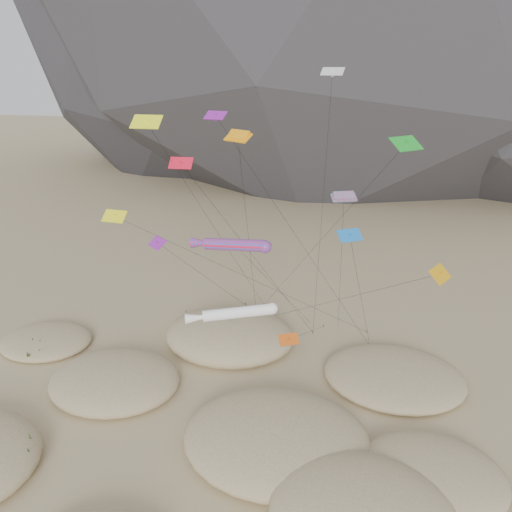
% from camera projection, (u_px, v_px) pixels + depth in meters
% --- Properties ---
extents(ground, '(500.00, 500.00, 0.00)m').
position_uv_depth(ground, '(209.00, 455.00, 38.88)').
color(ground, '#CCB789').
rests_on(ground, ground).
extents(dunes, '(49.15, 37.80, 3.82)m').
position_uv_depth(dunes, '(214.00, 413.00, 42.43)').
color(dunes, '#CCB789').
rests_on(dunes, ground).
extents(dune_grass, '(42.76, 27.47, 1.46)m').
position_uv_depth(dune_grass, '(225.00, 421.00, 41.31)').
color(dune_grass, black).
rests_on(dune_grass, ground).
extents(kite_stakes, '(22.23, 7.00, 0.30)m').
position_uv_depth(kite_stakes, '(289.00, 321.00, 58.80)').
color(kite_stakes, '#3F2D1E').
rests_on(kite_stakes, ground).
extents(rainbow_tube_kite, '(10.86, 11.98, 13.92)m').
position_uv_depth(rainbow_tube_kite, '(232.00, 245.00, 45.72)').
color(rainbow_tube_kite, '#FF1A41').
rests_on(rainbow_tube_kite, ground).
extents(white_tube_kite, '(8.17, 16.40, 10.12)m').
position_uv_depth(white_tube_kite, '(234.00, 313.00, 40.94)').
color(white_tube_kite, white).
rests_on(white_tube_kite, ground).
extents(orange_parafoil, '(2.81, 11.81, 23.20)m').
position_uv_depth(orange_parafoil, '(238.00, 139.00, 43.21)').
color(orange_parafoil, '#FF9D0D').
rests_on(orange_parafoil, ground).
extents(multi_parafoil, '(2.20, 13.23, 18.95)m').
position_uv_depth(multi_parafoil, '(344.00, 199.00, 40.27)').
color(multi_parafoil, '#FF1A31').
rests_on(multi_parafoil, ground).
extents(delta_kites, '(29.98, 20.71, 28.21)m').
position_uv_depth(delta_kites, '(263.00, 193.00, 42.12)').
color(delta_kites, purple).
rests_on(delta_kites, ground).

